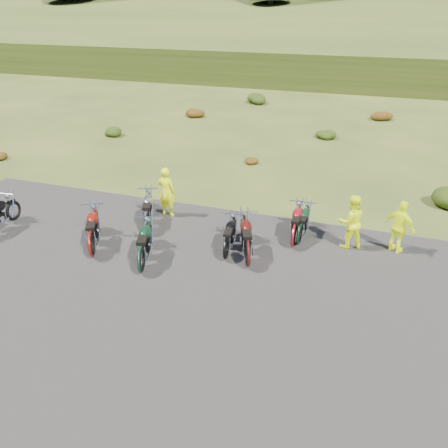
% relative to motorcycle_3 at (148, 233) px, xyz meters
% --- Properties ---
extents(ground, '(300.00, 300.00, 0.00)m').
position_rel_motorcycle_3_xyz_m(ground, '(1.87, -1.50, 0.00)').
color(ground, '#304115').
rests_on(ground, ground).
extents(gravel_pad, '(20.00, 12.00, 0.04)m').
position_rel_motorcycle_3_xyz_m(gravel_pad, '(1.87, -3.50, 0.00)').
color(gravel_pad, black).
rests_on(gravel_pad, ground).
extents(hill_slope, '(300.00, 45.97, 9.37)m').
position_rel_motorcycle_3_xyz_m(hill_slope, '(1.87, 48.50, 0.00)').
color(hill_slope, '#334316').
rests_on(hill_slope, ground).
extents(hill_plateau, '(300.00, 90.00, 9.17)m').
position_rel_motorcycle_3_xyz_m(hill_plateau, '(1.87, 108.50, 0.00)').
color(hill_plateau, '#334316').
rests_on(hill_plateau, ground).
extents(shrub_0, '(0.77, 0.77, 0.45)m').
position_rel_motorcycle_3_xyz_m(shrub_0, '(-10.13, 4.50, 0.23)').
color(shrub_0, '#5B280B').
rests_on(shrub_0, ground).
extents(shrub_1, '(1.03, 1.03, 0.61)m').
position_rel_motorcycle_3_xyz_m(shrub_1, '(-7.23, 9.80, 0.31)').
color(shrub_1, '#25390E').
rests_on(shrub_1, ground).
extents(shrub_2, '(1.30, 1.30, 0.77)m').
position_rel_motorcycle_3_xyz_m(shrub_2, '(-4.33, 15.10, 0.38)').
color(shrub_2, '#5B280B').
rests_on(shrub_2, ground).
extents(shrub_3, '(1.56, 1.56, 0.92)m').
position_rel_motorcycle_3_xyz_m(shrub_3, '(-1.43, 20.40, 0.46)').
color(shrub_3, '#25390E').
rests_on(shrub_3, ground).
extents(shrub_4, '(0.77, 0.77, 0.45)m').
position_rel_motorcycle_3_xyz_m(shrub_4, '(1.47, 7.70, 0.23)').
color(shrub_4, '#5B280B').
rests_on(shrub_4, ground).
extents(shrub_5, '(1.03, 1.03, 0.61)m').
position_rel_motorcycle_3_xyz_m(shrub_5, '(4.37, 13.00, 0.31)').
color(shrub_5, '#25390E').
rests_on(shrub_5, ground).
extents(shrub_6, '(1.30, 1.30, 0.77)m').
position_rel_motorcycle_3_xyz_m(shrub_6, '(7.27, 18.30, 0.38)').
color(shrub_6, '#5B280B').
rests_on(shrub_6, ground).
extents(motorcycle_1, '(1.70, 2.35, 1.18)m').
position_rel_motorcycle_3_xyz_m(motorcycle_1, '(-0.90, -1.87, 0.00)').
color(motorcycle_1, maroon).
rests_on(motorcycle_1, ground).
extents(motorcycle_2, '(1.39, 2.36, 1.17)m').
position_rel_motorcycle_3_xyz_m(motorcycle_2, '(0.94, -2.17, 0.00)').
color(motorcycle_2, black).
rests_on(motorcycle_2, ground).
extents(motorcycle_3, '(1.48, 2.25, 1.12)m').
position_rel_motorcycle_3_xyz_m(motorcycle_3, '(0.00, 0.00, 0.00)').
color(motorcycle_3, '#A1A2A6').
rests_on(motorcycle_3, ground).
extents(motorcycle_4, '(1.47, 2.39, 1.19)m').
position_rel_motorcycle_3_xyz_m(motorcycle_4, '(3.75, -0.93, 0.00)').
color(motorcycle_4, '#440E0B').
rests_on(motorcycle_4, ground).
extents(motorcycle_5, '(0.88, 1.99, 1.01)m').
position_rel_motorcycle_3_xyz_m(motorcycle_5, '(3.03, -0.74, 0.00)').
color(motorcycle_5, black).
rests_on(motorcycle_5, ground).
extents(motorcycle_6, '(0.80, 2.10, 1.08)m').
position_rel_motorcycle_3_xyz_m(motorcycle_6, '(4.82, 0.61, 0.00)').
color(motorcycle_6, maroon).
rests_on(motorcycle_6, ground).
extents(motorcycle_7, '(0.70, 1.95, 1.01)m').
position_rel_motorcycle_3_xyz_m(motorcycle_7, '(4.97, 0.85, 0.00)').
color(motorcycle_7, black).
rests_on(motorcycle_7, ground).
extents(person_middle, '(0.71, 0.51, 1.81)m').
position_rel_motorcycle_3_xyz_m(person_middle, '(0.11, 1.41, 0.91)').
color(person_middle, '#EFFF0D').
rests_on(person_middle, ground).
extents(person_right_a, '(1.05, 0.96, 1.76)m').
position_rel_motorcycle_3_xyz_m(person_right_a, '(6.46, 1.14, 0.88)').
color(person_right_a, '#EFFF0D').
rests_on(person_right_a, ground).
extents(person_right_b, '(1.05, 0.90, 1.69)m').
position_rel_motorcycle_3_xyz_m(person_right_b, '(7.90, 1.31, 0.84)').
color(person_right_b, '#EFFF0D').
rests_on(person_right_b, ground).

